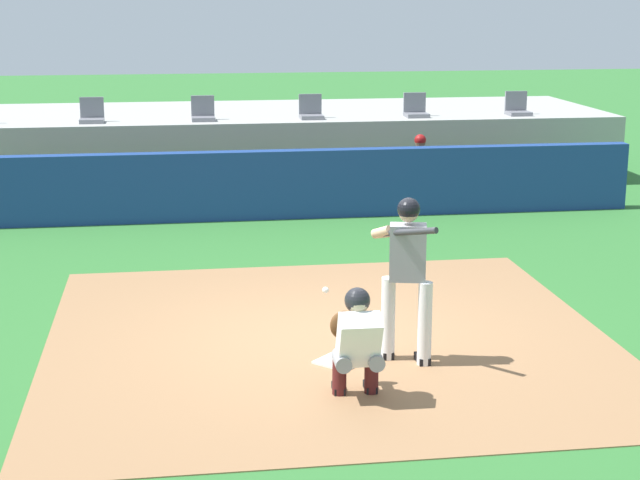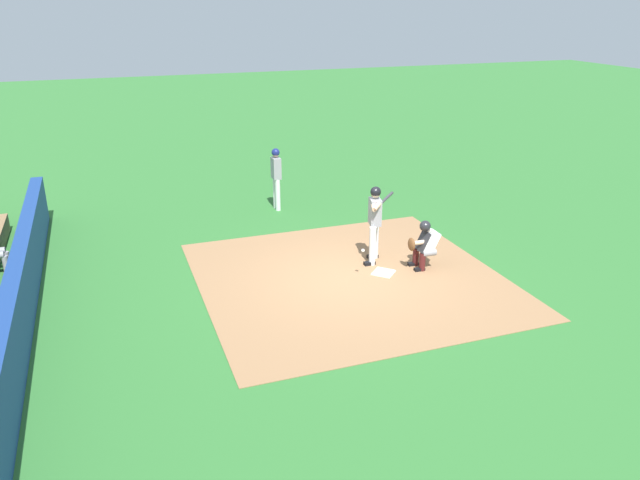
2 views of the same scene
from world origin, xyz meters
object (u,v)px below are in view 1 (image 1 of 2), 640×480
home_plate (340,361)px  dugout_player_1 (421,168)px  stadium_seat_3 (311,112)px  stadium_seat_1 (92,115)px  stadium_seat_2 (203,114)px  stadium_seat_4 (416,110)px  catcher_crouched (356,339)px  batter_at_plate (406,269)px  stadium_seat_5 (517,108)px

home_plate → dugout_player_1: 8.66m
dugout_player_1 → stadium_seat_3: (-1.80, 2.03, 0.86)m
stadium_seat_1 → dugout_player_1: bearing=-18.4°
stadium_seat_2 → stadium_seat_4: bearing=0.0°
stadium_seat_2 → stadium_seat_3: same height
catcher_crouched → stadium_seat_3: stadium_seat_3 is taller
stadium_seat_2 → stadium_seat_3: size_ratio=1.00×
home_plate → stadium_seat_1: size_ratio=0.92×
batter_at_plate → stadium_seat_3: 10.27m
dugout_player_1 → stadium_seat_3: size_ratio=2.71×
stadium_seat_3 → stadium_seat_5: same height
stadium_seat_1 → stadium_seat_2: same height
home_plate → stadium_seat_3: 10.35m
dugout_player_1 → stadium_seat_3: bearing=131.5°
batter_at_plate → stadium_seat_4: stadium_seat_4 is taller
home_plate → stadium_seat_1: 10.79m
stadium_seat_1 → stadium_seat_2: size_ratio=1.00×
dugout_player_1 → stadium_seat_5: size_ratio=2.71×
dugout_player_1 → stadium_seat_5: stadium_seat_5 is taller
home_plate → batter_at_plate: 1.23m
batter_at_plate → stadium_seat_4: 10.57m
home_plate → stadium_seat_1: bearing=107.7°
batter_at_plate → stadium_seat_1: 10.99m
catcher_crouched → stadium_seat_4: 11.65m
stadium_seat_1 → stadium_seat_3: (4.33, 0.00, 0.00)m
catcher_crouched → stadium_seat_3: 11.24m
batter_at_plate → catcher_crouched: size_ratio=0.96×
catcher_crouched → stadium_seat_4: stadium_seat_4 is taller
catcher_crouched → stadium_seat_5: size_ratio=3.92×
catcher_crouched → stadium_seat_3: bearing=84.4°
catcher_crouched → stadium_seat_1: stadium_seat_1 is taller
home_plate → stadium_seat_1: (-3.25, 10.18, 1.51)m
stadium_seat_3 → stadium_seat_4: (2.17, 0.00, 0.00)m
batter_at_plate → stadium_seat_3: stadium_seat_3 is taller
catcher_crouched → stadium_seat_5: (5.42, 11.15, 0.93)m
catcher_crouched → stadium_seat_4: bearing=73.7°
home_plate → batter_at_plate: batter_at_plate is taller
stadium_seat_2 → stadium_seat_4: same height
dugout_player_1 → stadium_seat_1: size_ratio=2.71×
dugout_player_1 → stadium_seat_1: (-6.13, 2.03, 0.86)m
batter_at_plate → dugout_player_1: 8.51m
batter_at_plate → catcher_crouched: (-0.69, -0.90, -0.43)m
batter_at_plate → stadium_seat_1: bearing=111.0°
stadium_seat_1 → catcher_crouched: bearing=-73.8°
catcher_crouched → stadium_seat_1: size_ratio=3.92×
stadium_seat_3 → stadium_seat_2: bearing=180.0°
catcher_crouched → stadium_seat_2: 11.24m
stadium_seat_3 → dugout_player_1: bearing=-48.5°
home_plate → stadium_seat_4: 10.79m
home_plate → catcher_crouched: catcher_crouched is taller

